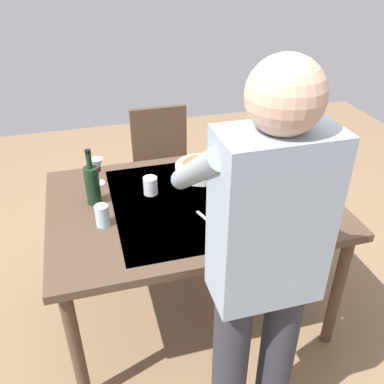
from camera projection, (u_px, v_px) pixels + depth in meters
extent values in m
plane|color=#846647|center=(192.00, 306.00, 2.56)|extent=(6.00, 6.00, 0.00)
cube|color=#4C3828|center=(192.00, 204.00, 2.17)|extent=(1.45, 1.01, 0.04)
cube|color=#B2B7C1|center=(192.00, 201.00, 2.16)|extent=(0.80, 0.86, 0.00)
cylinder|color=#4C3828|center=(267.00, 203.00, 2.87)|extent=(0.06, 0.06, 0.73)
cylinder|color=#4C3828|center=(70.00, 234.00, 2.57)|extent=(0.06, 0.06, 0.73)
cylinder|color=#4C3828|center=(337.00, 292.00, 2.16)|extent=(0.06, 0.06, 0.73)
cylinder|color=#4C3828|center=(76.00, 349.00, 1.86)|extent=(0.06, 0.06, 0.73)
cube|color=#352114|center=(166.00, 179.00, 2.99)|extent=(0.40, 0.40, 0.04)
cube|color=#4C3828|center=(159.00, 137.00, 3.01)|extent=(0.40, 0.04, 0.45)
cylinder|color=#4C3828|center=(183.00, 190.00, 3.29)|extent=(0.04, 0.04, 0.43)
cylinder|color=#4C3828|center=(140.00, 197.00, 3.21)|extent=(0.04, 0.04, 0.43)
cylinder|color=#4C3828|center=(195.00, 214.00, 3.01)|extent=(0.04, 0.04, 0.43)
cylinder|color=#4C3828|center=(148.00, 221.00, 2.93)|extent=(0.04, 0.04, 0.43)
cylinder|color=#2D2D38|center=(229.00, 375.00, 1.67)|extent=(0.14, 0.14, 0.88)
cylinder|color=#2D2D38|center=(275.00, 363.00, 1.72)|extent=(0.14, 0.14, 0.88)
cube|color=#8C9EAD|center=(271.00, 220.00, 1.30)|extent=(0.36, 0.20, 0.60)
sphere|color=tan|center=(286.00, 95.00, 1.10)|extent=(0.22, 0.22, 0.22)
cylinder|color=#8C9EAD|center=(197.00, 171.00, 1.42)|extent=(0.08, 0.52, 0.40)
cylinder|color=#8C9EAD|center=(288.00, 158.00, 1.50)|extent=(0.08, 0.52, 0.40)
cylinder|color=black|center=(93.00, 185.00, 2.09)|extent=(0.07, 0.07, 0.20)
cylinder|color=black|center=(89.00, 160.00, 2.01)|extent=(0.03, 0.03, 0.08)
cylinder|color=black|center=(88.00, 152.00, 1.99)|extent=(0.03, 0.03, 0.02)
cylinder|color=white|center=(100.00, 183.00, 2.30)|extent=(0.06, 0.06, 0.01)
cylinder|color=white|center=(99.00, 177.00, 2.28)|extent=(0.01, 0.01, 0.07)
cone|color=white|center=(97.00, 165.00, 2.24)|extent=(0.07, 0.07, 0.07)
cylinder|color=maroon|center=(98.00, 169.00, 2.25)|extent=(0.03, 0.03, 0.03)
cylinder|color=white|center=(292.00, 178.00, 2.34)|extent=(0.06, 0.06, 0.01)
cylinder|color=white|center=(293.00, 173.00, 2.32)|extent=(0.01, 0.01, 0.07)
cone|color=white|center=(295.00, 161.00, 2.28)|extent=(0.07, 0.07, 0.07)
cylinder|color=maroon|center=(294.00, 165.00, 2.29)|extent=(0.03, 0.03, 0.03)
cylinder|color=silver|center=(150.00, 186.00, 2.19)|extent=(0.07, 0.07, 0.09)
cylinder|color=silver|center=(259.00, 162.00, 2.40)|extent=(0.07, 0.07, 0.11)
cylinder|color=silver|center=(102.00, 216.00, 1.94)|extent=(0.06, 0.06, 0.11)
cylinder|color=white|center=(202.00, 169.00, 2.38)|extent=(0.30, 0.30, 0.05)
cylinder|color=#C6562D|center=(202.00, 166.00, 2.37)|extent=(0.22, 0.22, 0.03)
cylinder|color=white|center=(304.00, 204.00, 2.12)|extent=(0.23, 0.23, 0.01)
cube|color=silver|center=(209.00, 221.00, 1.99)|extent=(0.07, 0.19, 0.00)
cube|color=silver|center=(256.00, 187.00, 2.26)|extent=(0.08, 0.17, 0.00)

